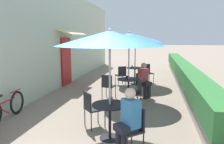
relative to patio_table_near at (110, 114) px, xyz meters
name	(u,v)px	position (x,y,z in m)	size (l,w,h in m)	color
cafe_facade_wall	(67,38)	(-3.18, 5.44, 1.55)	(0.98, 14.30, 4.20)	#B2C1AD
planter_hedge	(183,74)	(2.11, 5.48, 0.00)	(0.60, 13.30, 1.01)	gray
patio_table_near	(110,114)	(0.00, 0.00, 0.00)	(0.75, 0.75, 0.76)	black
patio_umbrella_near	(110,38)	(0.00, 0.00, 1.57)	(2.18, 2.18, 2.31)	#B7B7BC
cafe_chair_near_left	(92,107)	(-0.54, 0.48, -0.02)	(0.57, 0.57, 0.87)	#232328
cafe_chair_near_right	(133,126)	(0.54, -0.48, -0.02)	(0.57, 0.57, 0.87)	#232328
seated_patron_near_right	(128,119)	(0.46, -0.55, 0.15)	(0.51, 0.51, 1.25)	#23232D
coffee_cup_near	(111,100)	(-0.01, 0.18, 0.26)	(0.07, 0.07, 0.09)	#B73D3D
patio_table_mid	(129,85)	(0.04, 2.85, 0.00)	(0.75, 0.75, 0.76)	black
patio_umbrella_mid	(129,38)	(0.04, 2.85, 1.57)	(2.18, 2.18, 2.31)	#B7B7BC
cafe_chair_mid_left	(108,85)	(-0.68, 2.90, -0.02)	(0.47, 0.47, 0.87)	#232328
cafe_chair_mid_right	(136,91)	(0.35, 2.20, -0.02)	(0.51, 0.51, 0.87)	#232328
cafe_chair_mid_back	(142,83)	(0.45, 3.44, -0.02)	(0.56, 0.56, 0.87)	#232328
seated_patron_mid_back	(144,79)	(0.53, 3.37, 0.15)	(0.51, 0.50, 1.25)	#23232D
coffee_cup_mid	(127,77)	(-0.02, 2.92, 0.26)	(0.07, 0.07, 0.09)	#232328
patio_table_far	(135,72)	(-0.01, 5.62, 0.00)	(0.75, 0.75, 0.76)	black
patio_umbrella_far	(135,38)	(-0.01, 5.62, 1.57)	(2.18, 2.18, 2.31)	#B7B7BC
cafe_chair_far_left	(148,72)	(0.55, 6.07, -0.02)	(0.55, 0.55, 0.87)	#232328
cafe_chair_far_right	(121,74)	(-0.57, 5.16, -0.02)	(0.55, 0.55, 0.87)	#232328
coffee_cup_far	(132,66)	(-0.15, 5.70, 0.26)	(0.07, 0.07, 0.09)	white
bicycle_leaning	(6,108)	(-2.84, 0.48, -0.20)	(0.17, 1.66, 0.74)	black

